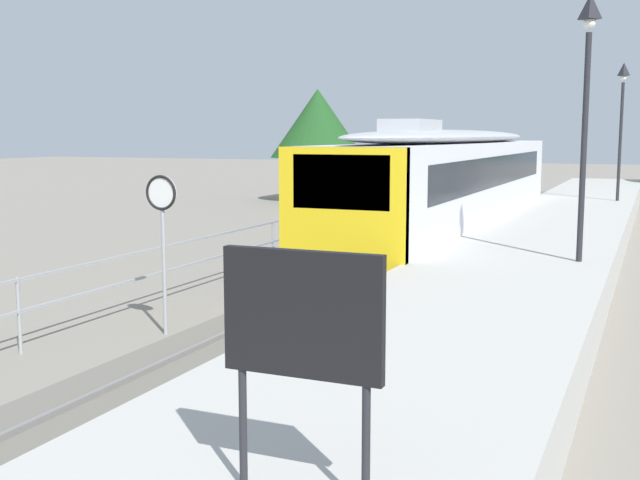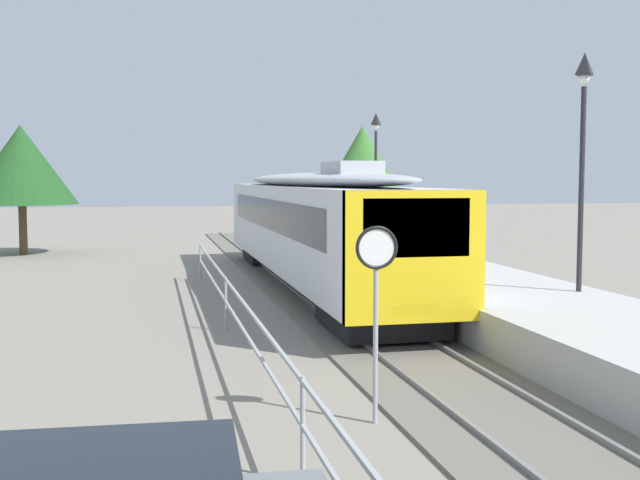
{
  "view_description": "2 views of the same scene",
  "coord_description": "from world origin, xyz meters",
  "px_view_note": "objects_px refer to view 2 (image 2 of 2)",
  "views": [
    {
      "loc": [
        5.93,
        2.71,
        3.49
      ],
      "look_at": [
        0.4,
        15.56,
        1.6
      ],
      "focal_mm": 43.89,
      "sensor_mm": 36.0,
      "label": 1
    },
    {
      "loc": [
        -4.93,
        3.68,
        3.45
      ],
      "look_at": [
        -1.0,
        21.56,
        2.0
      ],
      "focal_mm": 43.39,
      "sensor_mm": 36.0,
      "label": 2
    }
  ],
  "objects_px": {
    "platform_lamp_far_end": "(376,151)",
    "platform_lamp_mid_platform": "(583,126)",
    "speed_limit_sign": "(376,274)",
    "commuter_train": "(312,221)"
  },
  "relations": [
    {
      "from": "commuter_train",
      "to": "platform_lamp_mid_platform",
      "type": "relative_size",
      "value": 3.66
    },
    {
      "from": "commuter_train",
      "to": "platform_lamp_mid_platform",
      "type": "distance_m",
      "value": 9.38
    },
    {
      "from": "platform_lamp_mid_platform",
      "to": "commuter_train",
      "type": "bearing_deg",
      "value": 120.18
    },
    {
      "from": "platform_lamp_far_end",
      "to": "platform_lamp_mid_platform",
      "type": "bearing_deg",
      "value": -90.0
    },
    {
      "from": "platform_lamp_mid_platform",
      "to": "platform_lamp_far_end",
      "type": "bearing_deg",
      "value": 90.0
    },
    {
      "from": "platform_lamp_mid_platform",
      "to": "speed_limit_sign",
      "type": "relative_size",
      "value": 1.91
    },
    {
      "from": "platform_lamp_far_end",
      "to": "speed_limit_sign",
      "type": "relative_size",
      "value": 1.91
    },
    {
      "from": "commuter_train",
      "to": "platform_lamp_far_end",
      "type": "height_order",
      "value": "platform_lamp_far_end"
    },
    {
      "from": "platform_lamp_mid_platform",
      "to": "platform_lamp_far_end",
      "type": "distance_m",
      "value": 16.24
    },
    {
      "from": "commuter_train",
      "to": "platform_lamp_far_end",
      "type": "distance_m",
      "value": 9.89
    }
  ]
}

